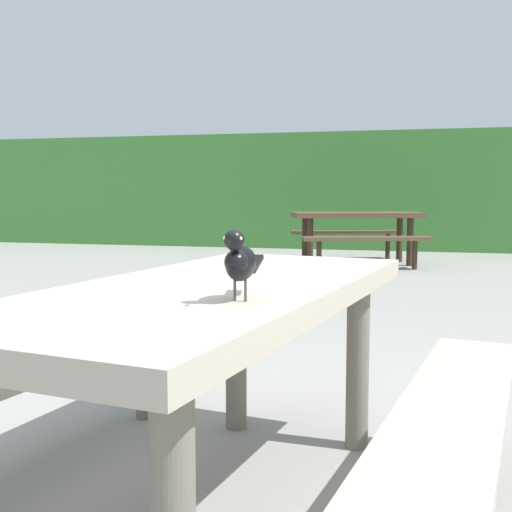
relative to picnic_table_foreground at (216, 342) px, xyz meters
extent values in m
cube|color=#428438|center=(0.12, 10.63, 0.49)|extent=(28.00, 2.08, 2.10)
cube|color=#B2A893|center=(0.00, 0.00, 0.15)|extent=(1.03, 1.90, 0.07)
cylinder|color=slate|center=(-0.15, 0.73, -0.22)|extent=(0.09, 0.09, 0.67)
cylinder|color=slate|center=(0.37, 0.65, -0.22)|extent=(0.09, 0.09, 0.67)
cube|color=#B2A893|center=(-0.69, 0.11, -0.14)|extent=(0.54, 1.73, 0.05)
cylinder|color=slate|center=(-0.59, 0.74, -0.36)|extent=(0.07, 0.07, 0.39)
cube|color=#B2A893|center=(0.69, -0.11, -0.14)|extent=(0.54, 1.73, 0.05)
cylinder|color=slate|center=(0.79, 0.52, -0.36)|extent=(0.07, 0.07, 0.39)
ellipsoid|color=black|center=(0.17, -0.30, 0.28)|extent=(0.07, 0.15, 0.09)
ellipsoid|color=black|center=(0.17, -0.34, 0.29)|extent=(0.06, 0.07, 0.06)
sphere|color=black|center=(0.17, -0.36, 0.34)|extent=(0.05, 0.05, 0.05)
sphere|color=#EAE08C|center=(0.19, -0.37, 0.35)|extent=(0.01, 0.01, 0.01)
sphere|color=#EAE08C|center=(0.15, -0.37, 0.35)|extent=(0.01, 0.01, 0.01)
cone|color=black|center=(0.17, -0.40, 0.34)|extent=(0.02, 0.03, 0.02)
cube|color=black|center=(0.17, -0.18, 0.27)|extent=(0.04, 0.10, 0.04)
cylinder|color=#47423D|center=(0.18, -0.31, 0.21)|extent=(0.01, 0.01, 0.05)
cylinder|color=#47423D|center=(0.15, -0.31, 0.21)|extent=(0.01, 0.01, 0.05)
cube|color=brown|center=(-0.32, 7.36, 0.15)|extent=(1.95, 1.27, 0.07)
cylinder|color=#382B1D|center=(0.43, 7.32, -0.22)|extent=(0.09, 0.09, 0.67)
cylinder|color=#382B1D|center=(0.27, 7.83, -0.22)|extent=(0.09, 0.09, 0.67)
cylinder|color=#382B1D|center=(-0.91, 6.89, -0.22)|extent=(0.09, 0.09, 0.67)
cylinder|color=#382B1D|center=(-1.07, 7.40, -0.22)|extent=(0.09, 0.09, 0.67)
cube|color=brown|center=(-0.11, 6.69, -0.14)|extent=(1.71, 0.79, 0.05)
cylinder|color=#382B1D|center=(0.50, 6.89, -0.36)|extent=(0.07, 0.07, 0.39)
cylinder|color=#382B1D|center=(-0.72, 6.50, -0.36)|extent=(0.07, 0.07, 0.39)
cube|color=brown|center=(-0.54, 8.02, -0.14)|extent=(1.71, 0.79, 0.05)
cylinder|color=#382B1D|center=(0.08, 8.22, -0.36)|extent=(0.07, 0.07, 0.39)
cylinder|color=#382B1D|center=(-1.15, 7.83, -0.36)|extent=(0.07, 0.07, 0.39)
camera|label=1|loc=(0.61, -1.85, 0.46)|focal=45.01mm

